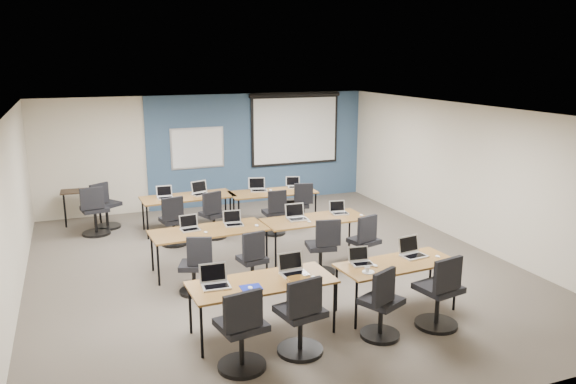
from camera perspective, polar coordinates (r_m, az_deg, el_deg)
name	(u,v)px	position (r m, az deg, el deg)	size (l,w,h in m)	color
floor	(273,267)	(9.85, -1.55, -7.63)	(8.00, 9.00, 0.02)	#6B6354
ceiling	(272,111)	(9.23, -1.66, 8.20)	(8.00, 9.00, 0.02)	white
wall_back	(209,151)	(13.69, -8.00, 4.14)	(8.00, 0.04, 2.70)	beige
wall_front	(431,294)	(5.63, 14.34, -10.03)	(8.00, 0.04, 2.70)	beige
wall_left	(10,216)	(8.97, -26.42, -2.16)	(0.04, 9.00, 2.70)	beige
wall_right	(467,174)	(11.40, 17.68, 1.74)	(0.04, 9.00, 2.70)	beige
blue_accent_panel	(259,148)	(14.00, -2.98, 4.46)	(5.50, 0.04, 2.70)	#3D5977
whiteboard	(198,148)	(13.54, -9.18, 4.42)	(1.28, 0.03, 0.98)	silver
projector_screen	(295,125)	(14.19, 0.74, 6.79)	(2.40, 0.10, 1.82)	black
training_table_front_left	(262,284)	(7.38, -2.65, -9.36)	(1.89, 0.79, 0.73)	brown
training_table_front_right	(397,266)	(8.16, 11.00, -7.37)	(1.72, 0.71, 0.73)	#96552E
training_table_mid_left	(209,232)	(9.56, -8.05, -4.05)	(1.94, 0.81, 0.73)	#9B623F
training_table_mid_right	(315,221)	(10.12, 2.76, -2.95)	(1.88, 0.78, 0.73)	brown
training_table_back_left	(188,198)	(11.90, -10.13, -0.62)	(1.91, 0.79, 0.73)	#A17746
training_table_back_right	(273,194)	(12.12, -1.54, -0.16)	(1.85, 0.77, 0.73)	brown
laptop_0	(215,281)	(7.27, -7.43, -8.94)	(0.35, 0.30, 0.27)	silver
mouse_0	(250,288)	(7.16, -3.85, -9.68)	(0.06, 0.09, 0.03)	white
task_chair_0	(242,336)	(6.68, -4.71, -14.37)	(0.58, 0.58, 1.05)	black
laptop_1	(293,269)	(7.59, 0.50, -7.80)	(0.35, 0.30, 0.27)	#B5B5BC
mouse_1	(313,277)	(7.46, 2.60, -8.65)	(0.06, 0.10, 0.04)	white
task_chair_1	(301,322)	(6.99, 1.35, -13.03)	(0.57, 0.57, 1.05)	black
laptop_2	(361,260)	(8.00, 7.41, -6.84)	(0.30, 0.25, 0.23)	#AFAFAF
mouse_2	(375,266)	(7.94, 8.84, -7.40)	(0.06, 0.10, 0.04)	white
task_chair_2	(381,309)	(7.45, 9.47, -11.65)	(0.56, 0.52, 1.00)	black
laptop_3	(412,251)	(8.44, 12.49, -5.90)	(0.36, 0.31, 0.27)	silver
mouse_3	(438,256)	(8.48, 14.97, -6.34)	(0.06, 0.09, 0.03)	white
task_chair_3	(440,298)	(7.88, 15.16, -10.31)	(0.58, 0.58, 1.05)	black
laptop_4	(190,226)	(9.60, -9.96, -3.43)	(0.31, 0.27, 0.24)	#AAAAB2
mouse_4	(206,232)	(9.39, -8.37, -4.06)	(0.06, 0.09, 0.03)	white
task_chair_4	(195,270)	(8.77, -9.39, -7.83)	(0.49, 0.46, 0.95)	black
laptop_5	(233,221)	(9.76, -5.58, -3.00)	(0.31, 0.27, 0.24)	silver
mouse_5	(257,225)	(9.67, -3.20, -3.41)	(0.07, 0.10, 0.04)	white
task_chair_5	(253,264)	(8.94, -3.60, -7.27)	(0.46, 0.46, 0.94)	black
laptop_6	(297,215)	(10.06, 0.87, -2.39)	(0.35, 0.30, 0.27)	#ACACB3
mouse_6	(309,222)	(9.88, 2.17, -3.02)	(0.06, 0.09, 0.03)	white
task_chair_6	(322,251)	(9.40, 3.51, -6.05)	(0.51, 0.51, 0.99)	black
laptop_7	(339,210)	(10.45, 5.19, -1.88)	(0.30, 0.26, 0.23)	#AEAEAE
mouse_7	(361,215)	(10.36, 7.47, -2.35)	(0.06, 0.10, 0.03)	white
task_chair_7	(364,246)	(9.75, 7.78, -5.46)	(0.50, 0.50, 0.98)	black
laptop_8	(165,195)	(11.83, -12.39, -0.30)	(0.32, 0.27, 0.24)	silver
mouse_8	(174,200)	(11.61, -11.49, -0.77)	(0.06, 0.10, 0.03)	white
task_chair_8	(174,225)	(11.05, -11.54, -3.29)	(0.51, 0.51, 0.99)	black
laptop_9	(200,191)	(12.01, -8.91, 0.09)	(0.36, 0.30, 0.27)	silver
mouse_9	(216,195)	(11.81, -7.29, -0.35)	(0.06, 0.10, 0.04)	white
task_chair_9	(213,219)	(11.34, -7.58, -2.70)	(0.53, 0.51, 0.99)	black
laptop_10	(258,188)	(12.21, -3.06, 0.46)	(0.36, 0.31, 0.27)	silver
mouse_10	(270,190)	(12.20, -1.80, 0.20)	(0.06, 0.10, 0.03)	white
task_chair_10	(275,216)	(11.48, -1.34, -2.46)	(0.47, 0.47, 0.96)	black
laptop_11	(294,185)	(12.48, 0.62, 0.74)	(0.31, 0.26, 0.24)	#AEAEB9
mouse_11	(302,187)	(12.50, 1.42, 0.53)	(0.06, 0.10, 0.03)	white
task_chair_11	(299,208)	(12.03, 1.16, -1.67)	(0.49, 0.49, 0.97)	black
blue_mousepad	(251,288)	(7.18, -3.77, -9.66)	(0.26, 0.22, 0.01)	#111E94
snack_bowl	(298,280)	(7.29, 0.98, -8.98)	(0.31, 0.31, 0.08)	brown
snack_plate	(368,272)	(7.72, 8.16, -8.05)	(0.17, 0.17, 0.01)	white
coffee_cup	(367,270)	(7.71, 8.06, -7.83)	(0.05, 0.05, 0.05)	white
utility_table	(81,195)	(12.98, -20.26, -0.28)	(0.84, 0.46, 0.75)	black
spare_chair_a	(105,209)	(12.49, -18.09, -1.68)	(0.62, 0.54, 1.02)	black
spare_chair_b	(95,215)	(12.08, -19.04, -2.21)	(0.57, 0.57, 1.04)	black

